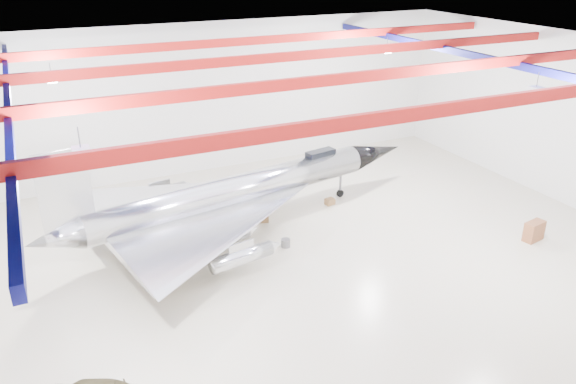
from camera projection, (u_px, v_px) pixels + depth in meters
floor at (285, 260)px, 30.74m from camera, size 40.00×40.00×0.00m
wall_back at (198, 100)px, 40.98m from camera, size 40.00×0.00×40.00m
wall_right at (564, 119)px, 36.39m from camera, size 0.00×30.00×30.00m
ceiling at (284, 56)px, 26.35m from camera, size 40.00×40.00×0.00m
ceiling_structure at (284, 71)px, 26.62m from camera, size 39.50×29.50×1.08m
jet_aircraft at (236, 194)px, 33.23m from camera, size 25.34×16.92×6.95m
desk at (534, 231)px, 32.58m from camera, size 1.38×0.86×1.17m
crate_ply at (150, 251)px, 31.20m from camera, size 0.58×0.47×0.41m
toolbox_red at (172, 225)px, 34.25m from camera, size 0.44×0.39×0.27m
engine_drum at (286, 243)px, 31.98m from camera, size 0.58×0.58×0.47m
parts_bin at (330, 201)px, 37.29m from camera, size 0.66×0.56×0.42m
crate_small at (127, 235)px, 33.08m from camera, size 0.45×0.41×0.26m
oil_barrel at (264, 218)px, 34.96m from camera, size 0.76×0.69×0.43m
spares_box at (265, 191)px, 38.89m from camera, size 0.53×0.53×0.38m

